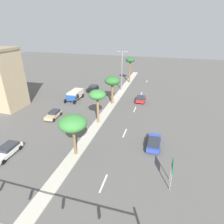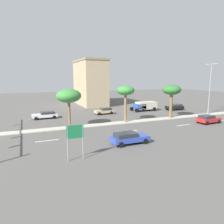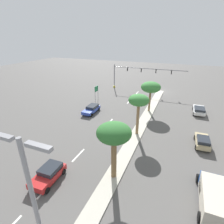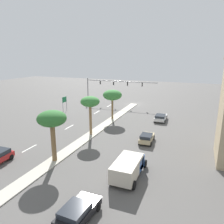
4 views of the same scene
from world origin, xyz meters
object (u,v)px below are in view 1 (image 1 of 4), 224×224
directional_road_sign (172,168)px  sedan_blue_leading (154,143)px  palm_tree_right (130,61)px  sedan_white_left (6,151)px  palm_tree_inboard (73,124)px  sedan_red_far (141,99)px  palm_tree_trailing (112,82)px  box_truck (75,95)px  street_lamp_left (122,68)px  sedan_tan_trailing (54,114)px  palm_tree_outboard (97,96)px  sedan_black_mid (93,88)px

directional_road_sign → sedan_blue_leading: 7.39m
palm_tree_right → sedan_white_left: size_ratio=1.65×
palm_tree_inboard → sedan_red_far: size_ratio=1.48×
sedan_blue_leading → sedan_white_left: (-19.34, -7.44, -0.02)m
palm_tree_trailing → palm_tree_right: bearing=88.7°
sedan_white_left → sedan_red_far: bearing=58.8°
sedan_white_left → box_truck: bearing=91.1°
sedan_blue_leading → palm_tree_inboard: bearing=-155.0°
street_lamp_left → sedan_blue_leading: 26.90m
street_lamp_left → sedan_tan_trailing: bearing=-114.0°
palm_tree_outboard → street_lamp_left: bearing=90.6°
sedan_red_far → box_truck: (-15.39, -2.92, 0.43)m
box_truck → palm_tree_outboard: bearing=-45.6°
palm_tree_right → sedan_tan_trailing: size_ratio=1.93×
palm_tree_inboard → sedan_black_mid: (-7.79, 26.56, -4.13)m
sedan_black_mid → palm_tree_right: bearing=52.7°
palm_tree_trailing → sedan_white_left: size_ratio=1.35×
sedan_tan_trailing → sedan_red_far: (14.99, 12.89, 0.04)m
sedan_blue_leading → sedan_black_mid: 28.28m
sedan_blue_leading → box_truck: 24.43m
palm_tree_outboard → sedan_tan_trailing: palm_tree_outboard is taller
palm_tree_inboard → sedan_white_left: size_ratio=1.27×
palm_tree_trailing → box_truck: (-9.35, 0.02, -4.00)m
directional_road_sign → sedan_white_left: directional_road_sign is taller
palm_tree_inboard → sedan_blue_leading: 12.03m
sedan_red_far → sedan_white_left: bearing=-121.2°
sedan_red_far → sedan_black_mid: bearing=161.8°
palm_tree_inboard → sedan_white_left: (-9.11, -2.68, -4.17)m
palm_tree_right → sedan_red_far: (5.64, -15.02, -5.80)m
sedan_white_left → palm_tree_trailing: bearing=67.7°
palm_tree_right → sedan_black_mid: (-8.04, -10.53, -5.81)m
street_lamp_left → box_truck: (-9.19, -9.76, -4.94)m
street_lamp_left → sedan_black_mid: street_lamp_left is taller
palm_tree_right → sedan_white_left: bearing=-103.2°
palm_tree_inboard → palm_tree_right: palm_tree_right is taller
palm_tree_outboard → street_lamp_left: street_lamp_left is taller
sedan_black_mid → sedan_blue_leading: bearing=-50.4°
street_lamp_left → palm_tree_outboard: bearing=-89.4°
palm_tree_trailing → sedan_black_mid: size_ratio=1.49×
sedan_tan_trailing → sedan_white_left: sedan_tan_trailing is taller
palm_tree_trailing → palm_tree_right: palm_tree_right is taller
sedan_white_left → sedan_black_mid: bearing=87.4°
palm_tree_trailing → directional_road_sign: bearing=-59.0°
palm_tree_trailing → sedan_white_left: (-8.94, -21.80, -4.49)m
palm_tree_trailing → box_truck: 10.17m
sedan_tan_trailing → box_truck: (-0.40, 9.98, 0.47)m
palm_tree_outboard → sedan_red_far: bearing=64.5°
directional_road_sign → sedan_white_left: size_ratio=0.73×
palm_tree_trailing → street_lamp_left: (-0.16, 9.78, 0.93)m
sedan_blue_leading → sedan_red_far: 17.84m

